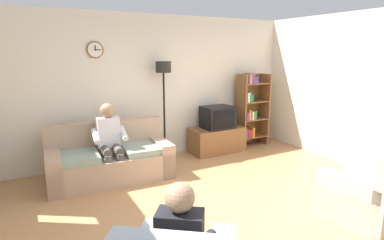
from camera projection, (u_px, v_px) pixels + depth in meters
ground_plane at (240, 212)px, 4.03m from camera, size 12.00×12.00×0.00m
back_wall_assembly at (158, 87)px, 6.03m from camera, size 6.20×0.17×2.70m
right_wall at (384, 94)px, 5.08m from camera, size 0.12×5.80×2.70m
couch at (110, 160)px, 5.04m from camera, size 1.94×0.98×0.90m
tv_stand at (217, 140)px, 6.43m from camera, size 1.10×0.56×0.51m
tv at (218, 117)px, 6.30m from camera, size 0.60×0.49×0.44m
bookshelf at (250, 109)px, 6.79m from camera, size 0.68×0.36×1.57m
floor_lamp at (164, 83)px, 5.74m from camera, size 0.28×0.28×1.85m
armchair_near_bookshelf at (368, 196)px, 3.84m from camera, size 0.85×0.93×0.90m
person_on_couch at (110, 139)px, 4.86m from camera, size 0.53×0.55×1.24m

